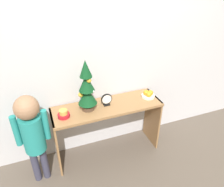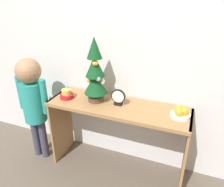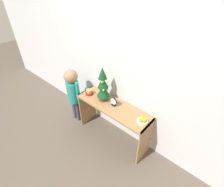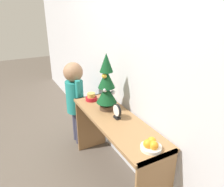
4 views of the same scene
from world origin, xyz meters
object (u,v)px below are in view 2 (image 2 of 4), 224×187
at_px(mini_tree, 95,73).
at_px(desk_clock, 118,97).
at_px(fruit_bowl, 180,113).
at_px(singing_bowl, 67,94).
at_px(child_figure, 33,97).

relative_size(mini_tree, desk_clock, 3.94).
distance_m(mini_tree, fruit_bowl, 0.76).
distance_m(fruit_bowl, singing_bowl, 1.00).
bearing_deg(child_figure, desk_clock, 9.05).
distance_m(mini_tree, singing_bowl, 0.36).
distance_m(singing_bowl, child_figure, 0.34).
bearing_deg(singing_bowl, child_figure, -165.86).
bearing_deg(fruit_bowl, mini_tree, 179.17).
xyz_separation_m(desk_clock, child_figure, (-0.81, -0.13, -0.08)).
bearing_deg(singing_bowl, fruit_bowl, 2.28).
xyz_separation_m(singing_bowl, desk_clock, (0.48, 0.05, 0.04)).
bearing_deg(child_figure, fruit_bowl, 5.24).
distance_m(singing_bowl, desk_clock, 0.49).
bearing_deg(singing_bowl, desk_clock, 5.55).
height_order(desk_clock, child_figure, child_figure).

